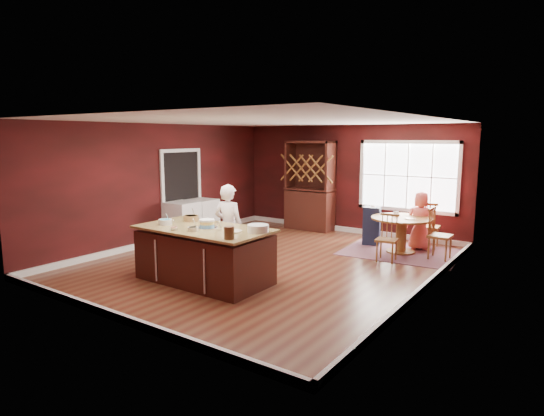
{
  "coord_description": "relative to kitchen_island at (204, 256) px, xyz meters",
  "views": [
    {
      "loc": [
        4.93,
        -6.98,
        2.41
      ],
      "look_at": [
        -0.01,
        0.12,
        1.05
      ],
      "focal_mm": 30.0,
      "sensor_mm": 36.0,
      "label": 1
    }
  ],
  "objects": [
    {
      "name": "chair_south",
      "position": [
        2.06,
        2.94,
        0.03
      ],
      "size": [
        0.44,
        0.42,
        0.94
      ],
      "primitive_type": null,
      "rotation": [
        0.0,
        0.0,
        0.12
      ],
      "color": "brown",
      "rests_on": "ground"
    },
    {
      "name": "rug",
      "position": [
        2.06,
        3.76,
        -0.43
      ],
      "size": [
        2.42,
        1.93,
        0.01
      ],
      "primitive_type": "cube",
      "rotation": [
        0.0,
        0.0,
        0.07
      ],
      "color": "brown",
      "rests_on": "ground"
    },
    {
      "name": "bowl_olive",
      "position": [
        0.05,
        -0.3,
        0.51
      ],
      "size": [
        0.17,
        0.17,
        0.06
      ],
      "primitive_type": "cylinder",
      "color": "beige",
      "rests_on": "kitchen_island"
    },
    {
      "name": "toddler",
      "position": [
        1.31,
        4.11,
        0.37
      ],
      "size": [
        0.18,
        0.14,
        0.26
      ],
      "primitive_type": null,
      "color": "#8CA5BF",
      "rests_on": "high_chair"
    },
    {
      "name": "stoneware_crock",
      "position": [
        0.9,
        -0.4,
        0.58
      ],
      "size": [
        0.16,
        0.16,
        0.19
      ],
      "primitive_type": "cylinder",
      "color": "#45331E",
      "rests_on": "kitchen_island"
    },
    {
      "name": "kitchen_island",
      "position": [
        0.0,
        0.0,
        0.0
      ],
      "size": [
        2.28,
        1.19,
        0.92
      ],
      "color": "#411711",
      "rests_on": "ground"
    },
    {
      "name": "bowl_blue",
      "position": [
        -0.73,
        -0.17,
        0.53
      ],
      "size": [
        0.23,
        0.23,
        0.09
      ],
      "primitive_type": "cylinder",
      "color": "silver",
      "rests_on": "kitchen_island"
    },
    {
      "name": "washer",
      "position": [
        -2.42,
        1.85,
        0.03
      ],
      "size": [
        0.64,
        0.62,
        0.93
      ],
      "primitive_type": "cube",
      "color": "white",
      "rests_on": "ground"
    },
    {
      "name": "bowl_yellow",
      "position": [
        -0.59,
        0.31,
        0.53
      ],
      "size": [
        0.27,
        0.27,
        0.1
      ],
      "primitive_type": "cylinder",
      "color": "#A77F3E",
      "rests_on": "kitchen_island"
    },
    {
      "name": "baker",
      "position": [
        -0.09,
        0.75,
        0.35
      ],
      "size": [
        0.63,
        0.46,
        1.57
      ],
      "primitive_type": "imported",
      "rotation": [
        0.0,
        0.0,
        3.3
      ],
      "color": "white",
      "rests_on": "ground"
    },
    {
      "name": "seated_woman",
      "position": [
        2.31,
        4.24,
        0.19
      ],
      "size": [
        0.69,
        0.54,
        1.26
      ],
      "primitive_type": "imported",
      "rotation": [
        0.0,
        0.0,
        3.38
      ],
      "color": "#F26A62",
      "rests_on": "ground"
    },
    {
      "name": "toy_figurine",
      "position": [
        0.68,
        -0.17,
        0.52
      ],
      "size": [
        0.05,
        0.05,
        0.08
      ],
      "primitive_type": null,
      "color": "yellow",
      "rests_on": "kitchen_island"
    },
    {
      "name": "chair_north",
      "position": [
        2.41,
        4.5,
        0.08
      ],
      "size": [
        0.47,
        0.45,
        1.04
      ],
      "primitive_type": null,
      "rotation": [
        0.0,
        0.0,
        3.22
      ],
      "color": "brown",
      "rests_on": "ground"
    },
    {
      "name": "table_plate",
      "position": [
        2.27,
        3.66,
        0.32
      ],
      "size": [
        0.22,
        0.22,
        0.02
      ],
      "primitive_type": "cylinder",
      "color": "beige",
      "rests_on": "dining_table"
    },
    {
      "name": "bowl_pink",
      "position": [
        -0.26,
        -0.42,
        0.51
      ],
      "size": [
        0.13,
        0.13,
        0.05
      ],
      "primitive_type": "cylinder",
      "color": "silver",
      "rests_on": "kitchen_island"
    },
    {
      "name": "dryer",
      "position": [
        -2.42,
        2.49,
        0.02
      ],
      "size": [
        0.63,
        0.61,
        0.92
      ],
      "primitive_type": "cube",
      "color": "white",
      "rests_on": "ground"
    },
    {
      "name": "drinking_glass",
      "position": [
        0.37,
        -0.03,
        0.55
      ],
      "size": [
        0.07,
        0.07,
        0.14
      ],
      "primitive_type": "cylinder",
      "color": "white",
      "rests_on": "kitchen_island"
    },
    {
      "name": "window",
      "position": [
        1.72,
        5.04,
        1.06
      ],
      "size": [
        2.36,
        0.1,
        1.66
      ],
      "primitive_type": null,
      "color": "white",
      "rests_on": "room_shell"
    },
    {
      "name": "high_chair",
      "position": [
        1.27,
        4.1,
        0.01
      ],
      "size": [
        0.45,
        0.45,
        0.9
      ],
      "primitive_type": null,
      "rotation": [
        0.0,
        0.0,
        0.27
      ],
      "color": "#1E2444",
      "rests_on": "ground"
    },
    {
      "name": "dinner_plate",
      "position": [
        0.62,
        0.01,
        0.49
      ],
      "size": [
        0.3,
        0.3,
        0.02
      ],
      "primitive_type": "cylinder",
      "color": "#F4E5CB",
      "rests_on": "kitchen_island"
    },
    {
      "name": "white_tub",
      "position": [
        0.95,
        0.24,
        0.54
      ],
      "size": [
        0.34,
        0.34,
        0.12
      ],
      "primitive_type": "cylinder",
      "color": "white",
      "rests_on": "kitchen_island"
    },
    {
      "name": "doorway",
      "position": [
        -2.75,
        2.17,
        0.59
      ],
      "size": [
        0.08,
        1.26,
        2.13
      ],
      "primitive_type": null,
      "color": "white",
      "rests_on": "room_shell"
    },
    {
      "name": "hutch",
      "position": [
        -0.75,
        4.79,
        0.71
      ],
      "size": [
        1.26,
        0.52,
        2.31
      ],
      "primitive_type": "cube",
      "color": "black",
      "rests_on": "ground"
    },
    {
      "name": "room_shell",
      "position": [
        0.22,
        1.57,
        0.91
      ],
      "size": [
        7.0,
        7.0,
        7.0
      ],
      "color": "brown",
      "rests_on": "ground"
    },
    {
      "name": "table_cup",
      "position": [
        1.89,
        3.87,
        0.36
      ],
      "size": [
        0.15,
        0.15,
        0.09
      ],
      "primitive_type": "imported",
      "rotation": [
        0.0,
        0.0,
        0.32
      ],
      "color": "white",
      "rests_on": "dining_table"
    },
    {
      "name": "chair_east",
      "position": [
        2.87,
        3.7,
        0.08
      ],
      "size": [
        0.42,
        0.44,
        1.04
      ],
      "primitive_type": null,
      "rotation": [
        0.0,
        0.0,
        1.56
      ],
      "color": "brown",
      "rests_on": "ground"
    },
    {
      "name": "layer_cake",
      "position": [
        0.07,
        0.01,
        0.55
      ],
      "size": [
        0.35,
        0.35,
        0.14
      ],
      "primitive_type": null,
      "color": "white",
      "rests_on": "kitchen_island"
    },
    {
      "name": "dining_table",
      "position": [
        2.06,
        3.76,
        0.1
      ],
      "size": [
        1.26,
        1.26,
        0.75
      ],
      "color": "brown",
      "rests_on": "ground"
    }
  ]
}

